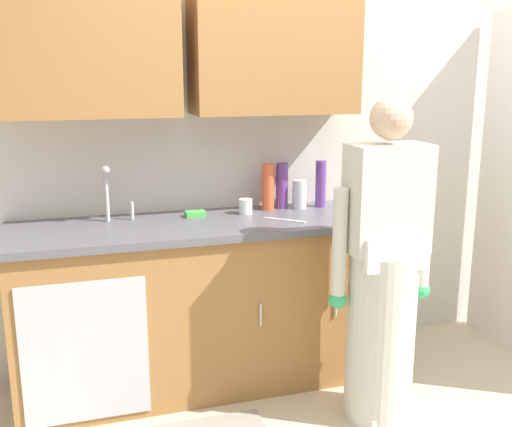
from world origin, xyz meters
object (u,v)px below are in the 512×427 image
Objects in this scene: sink at (117,230)px; bottle_dish_liquid at (282,186)px; person_at_sink at (383,288)px; bottle_cleaner_spray at (268,187)px; cup_by_sink at (246,206)px; bottle_water_short at (299,194)px; sponge at (195,214)px; knife_on_counter at (285,220)px; bottle_soap at (321,184)px.

sink is 1.00m from bottle_dish_liquid.
person_at_sink is at bearing -72.52° from bottle_dish_liquid.
bottle_cleaner_spray reaches higher than cup_by_sink.
person_at_sink is at bearing -26.72° from sink.
sink is 0.73m from cup_by_sink.
sponge is (-0.63, -0.03, -0.07)m from bottle_water_short.
sink reaches higher than sponge.
person_at_sink is 6.75× the size of knife_on_counter.
knife_on_counter is at bearing 124.21° from person_at_sink.
bottle_soap is (-0.02, 0.77, 0.39)m from person_at_sink.
sink reaches higher than cup_by_sink.
person_at_sink is 0.92m from bottle_dish_liquid.
bottle_soap is 2.52× the size of sponge.
bottle_dish_liquid is at bearing 7.08° from sponge.
bottle_soap reaches higher than bottle_water_short.
bottle_dish_liquid is 0.97× the size of bottle_soap.
bottle_soap is 0.78m from sponge.
sink is 0.91m from bottle_cleaner_spray.
bottle_water_short is 0.35m from cup_by_sink.
bottle_cleaner_spray is (-0.19, 0.02, 0.05)m from bottle_water_short.
person_at_sink is at bearing -78.42° from bottle_water_short.
sink is 0.89m from knife_on_counter.
cup_by_sink is (-0.34, -0.04, -0.04)m from bottle_water_short.
bottle_cleaner_spray is 1.13× the size of knife_on_counter.
cup_by_sink is at bearing 168.17° from knife_on_counter.
knife_on_counter is at bearing -53.55° from cup_by_sink.
cup_by_sink is at bearing -156.40° from bottle_cleaner_spray.
bottle_water_short is at bearing 101.58° from person_at_sink.
person_at_sink is 9.58× the size of bottle_water_short.
bottle_soap is (1.20, 0.15, 0.15)m from sink.
bottle_soap is (0.23, -0.03, 0.00)m from bottle_dish_liquid.
bottle_water_short is 0.15m from bottle_soap.
person_at_sink reaches higher than bottle_water_short.
cup_by_sink is (-0.48, -0.05, -0.10)m from bottle_soap.
bottle_soap reaches higher than bottle_cleaner_spray.
bottle_soap is at bearing -7.21° from bottle_dish_liquid.
sponge is at bearing -177.61° from bottle_water_short.
person_at_sink reaches higher than knife_on_counter.
bottle_water_short is at bearing 7.64° from sink.
person_at_sink is (1.22, -0.61, -0.23)m from sink.
bottle_cleaner_spray is at bearing 6.54° from sponge.
bottle_water_short is 1.54× the size of sponge.
bottle_cleaner_spray is 3.18× the size of cup_by_sink.
knife_on_counter is at bearing -139.91° from bottle_soap.
sponge is (-0.77, -0.04, -0.12)m from bottle_soap.
bottle_dish_liquid reaches higher than sponge.
bottle_cleaner_spray is (-0.09, -0.02, 0.00)m from bottle_dish_liquid.
bottle_cleaner_spray is at bearing 113.64° from person_at_sink.
knife_on_counter is (-0.18, -0.26, -0.08)m from bottle_water_short.
bottle_soap is 0.44m from knife_on_counter.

